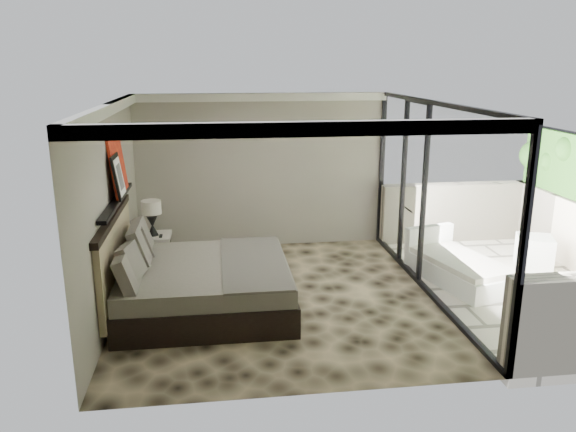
{
  "coord_description": "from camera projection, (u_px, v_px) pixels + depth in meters",
  "views": [
    {
      "loc": [
        -0.84,
        -7.53,
        3.32
      ],
      "look_at": [
        0.21,
        0.4,
        1.12
      ],
      "focal_mm": 35.0,
      "sensor_mm": 36.0,
      "label": 1
    }
  ],
  "objects": [
    {
      "name": "bed",
      "position": [
        198.0,
        282.0,
        7.74
      ],
      "size": [
        2.38,
        2.3,
        1.32
      ],
      "color": "black",
      "rests_on": "floor"
    },
    {
      "name": "picture_ledge",
      "position": [
        116.0,
        201.0,
        7.61
      ],
      "size": [
        0.12,
        2.2,
        0.05
      ],
      "primitive_type": "cube",
      "color": "black",
      "rests_on": "left_wall"
    },
    {
      "name": "glass_wall",
      "position": [
        431.0,
        200.0,
        8.1
      ],
      "size": [
        0.08,
        5.0,
        2.8
      ],
      "primitive_type": "cube",
      "color": "white",
      "rests_on": "floor"
    },
    {
      "name": "abstract_canvas",
      "position": [
        117.0,
        162.0,
        7.83
      ],
      "size": [
        0.13,
        0.9,
        0.9
      ],
      "primitive_type": "cube",
      "rotation": [
        0.0,
        -0.1,
        0.0
      ],
      "color": "#B9300F",
      "rests_on": "picture_ledge"
    },
    {
      "name": "framed_print",
      "position": [
        118.0,
        177.0,
        7.59
      ],
      "size": [
        0.11,
        0.5,
        0.6
      ],
      "primitive_type": "cube",
      "rotation": [
        0.0,
        -0.14,
        0.0
      ],
      "color": "black",
      "rests_on": "picture_ledge"
    },
    {
      "name": "floor",
      "position": [
        277.0,
        298.0,
        8.19
      ],
      "size": [
        5.0,
        5.0,
        0.0
      ],
      "primitive_type": "plane",
      "color": "black",
      "rests_on": "ground"
    },
    {
      "name": "table_lamp",
      "position": [
        152.0,
        213.0,
        9.3
      ],
      "size": [
        0.33,
        0.33,
        0.6
      ],
      "color": "black",
      "rests_on": "nightstand"
    },
    {
      "name": "terrace_slab",
      "position": [
        518.0,
        288.0,
        8.68
      ],
      "size": [
        3.0,
        5.0,
        0.12
      ],
      "primitive_type": "cube",
      "color": "beige",
      "rests_on": "ground"
    },
    {
      "name": "nightstand",
      "position": [
        154.0,
        248.0,
        9.48
      ],
      "size": [
        0.63,
        0.63,
        0.57
      ],
      "primitive_type": "cube",
      "rotation": [
        0.0,
        0.0,
        -0.11
      ],
      "color": "black",
      "rests_on": "floor"
    },
    {
      "name": "lounger",
      "position": [
        458.0,
        267.0,
        8.79
      ],
      "size": [
        1.3,
        1.93,
        0.69
      ],
      "rotation": [
        0.0,
        0.0,
        0.26
      ],
      "color": "white",
      "rests_on": "terrace_slab"
    },
    {
      "name": "back_wall",
      "position": [
        262.0,
        172.0,
        10.2
      ],
      "size": [
        4.5,
        0.02,
        2.8
      ],
      "primitive_type": "cube",
      "color": "gray",
      "rests_on": "floor"
    },
    {
      "name": "left_wall",
      "position": [
        111.0,
        210.0,
        7.53
      ],
      "size": [
        0.02,
        5.0,
        2.8
      ],
      "primitive_type": "cube",
      "color": "gray",
      "rests_on": "floor"
    },
    {
      "name": "ceiling",
      "position": [
        276.0,
        104.0,
        7.45
      ],
      "size": [
        4.5,
        5.0,
        0.02
      ],
      "primitive_type": "cube",
      "color": "silver",
      "rests_on": "back_wall"
    },
    {
      "name": "ottoman",
      "position": [
        534.0,
        252.0,
        9.3
      ],
      "size": [
        0.71,
        0.71,
        0.55
      ],
      "primitive_type": "cube",
      "rotation": [
        0.0,
        0.0,
        -0.37
      ],
      "color": "white",
      "rests_on": "terrace_slab"
    }
  ]
}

